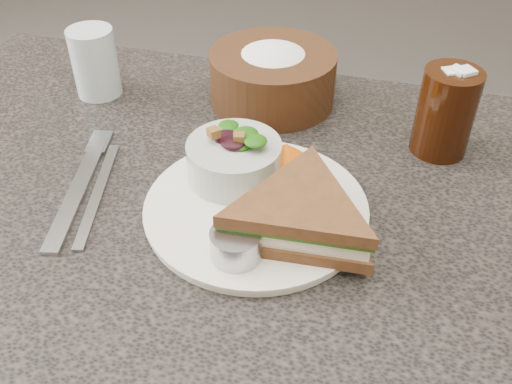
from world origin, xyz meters
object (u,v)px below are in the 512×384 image
object	(u,v)px
dining_table	(228,380)
sandwich	(300,215)
water_glass	(95,62)
dinner_plate	(256,208)
dressing_ramekin	(236,245)
salad_bowl	(234,154)
cola_glass	(447,108)
bread_basket	(273,69)

from	to	relation	value
dining_table	sandwich	world-z (taller)	sandwich
sandwich	water_glass	distance (m)	0.43
dinner_plate	dressing_ramekin	world-z (taller)	dressing_ramekin
salad_bowl	cola_glass	distance (m)	0.28
dining_table	salad_bowl	world-z (taller)	salad_bowl
sandwich	dressing_ramekin	world-z (taller)	sandwich
dinner_plate	water_glass	world-z (taller)	water_glass
dinner_plate	water_glass	bearing A→B (deg)	146.37
dressing_ramekin	cola_glass	distance (m)	0.33
dining_table	salad_bowl	size ratio (longest dim) A/B	8.88
salad_bowl	dining_table	bearing A→B (deg)	-102.19
dinner_plate	dressing_ramekin	xyz separation A→B (m)	(0.00, -0.08, 0.02)
bread_basket	cola_glass	xyz separation A→B (m)	(0.24, -0.06, 0.01)
dinner_plate	sandwich	xyz separation A→B (m)	(0.06, -0.03, 0.03)
salad_bowl	dressing_ramekin	xyz separation A→B (m)	(0.04, -0.13, -0.02)
sandwich	dressing_ramekin	size ratio (longest dim) A/B	3.49
dining_table	dressing_ramekin	size ratio (longest dim) A/B	18.62
water_glass	dressing_ramekin	bearing A→B (deg)	-43.03
water_glass	sandwich	bearing A→B (deg)	-32.97
dining_table	water_glass	world-z (taller)	water_glass
dining_table	sandwich	xyz separation A→B (m)	(0.10, -0.04, 0.41)
dining_table	dressing_ramekin	world-z (taller)	dressing_ramekin
salad_bowl	cola_glass	bearing A→B (deg)	30.75
dressing_ramekin	bread_basket	distance (m)	0.33
dinner_plate	sandwich	world-z (taller)	sandwich
bread_basket	cola_glass	bearing A→B (deg)	-14.76
dining_table	cola_glass	xyz separation A→B (m)	(0.24, 0.18, 0.44)
sandwich	cola_glass	world-z (taller)	cola_glass
dining_table	sandwich	size ratio (longest dim) A/B	5.34
dinner_plate	water_glass	size ratio (longest dim) A/B	2.52
cola_glass	water_glass	xyz separation A→B (m)	(-0.50, 0.02, -0.01)
dressing_ramekin	water_glass	world-z (taller)	water_glass
dining_table	dressing_ramekin	xyz separation A→B (m)	(0.05, -0.09, 0.40)
cola_glass	bread_basket	bearing A→B (deg)	165.24
dining_table	salad_bowl	xyz separation A→B (m)	(0.01, 0.04, 0.42)
dinner_plate	sandwich	distance (m)	0.07
sandwich	cola_glass	bearing A→B (deg)	53.21
dinner_plate	bread_basket	world-z (taller)	bread_basket
sandwich	water_glass	world-z (taller)	water_glass
dinner_plate	dressing_ramekin	bearing A→B (deg)	-88.68
cola_glass	sandwich	bearing A→B (deg)	-122.95
salad_bowl	water_glass	world-z (taller)	water_glass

